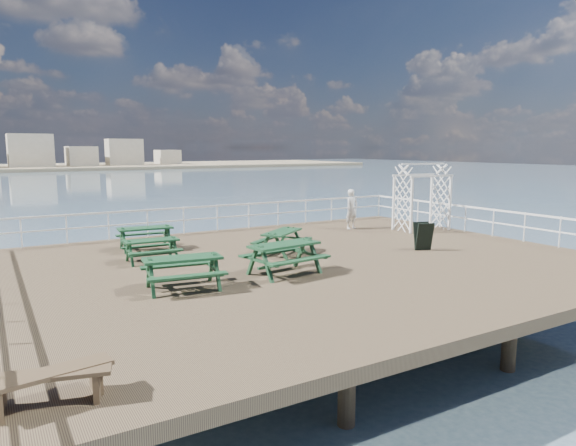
# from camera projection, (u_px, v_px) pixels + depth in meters

# --- Properties ---
(ground) EXTENTS (18.00, 14.00, 0.30)m
(ground) POSITION_uv_depth(u_px,v_px,m) (304.00, 266.00, 15.89)
(ground) COLOR brown
(ground) RESTS_ON ground
(sea_backdrop) EXTENTS (300.00, 300.00, 9.20)m
(sea_backdrop) POSITION_uv_depth(u_px,v_px,m) (74.00, 163.00, 136.38)
(sea_backdrop) COLOR #465F76
(sea_backdrop) RESTS_ON ground
(railing) EXTENTS (17.77, 13.76, 1.10)m
(railing) POSITION_uv_depth(u_px,v_px,m) (263.00, 223.00, 17.89)
(railing) COLOR white
(railing) RESTS_ON ground
(picnic_table_a) EXTENTS (1.67, 1.37, 0.78)m
(picnic_table_a) POSITION_uv_depth(u_px,v_px,m) (152.00, 246.00, 15.71)
(picnic_table_a) COLOR #163C20
(picnic_table_a) RESTS_ON ground
(picnic_table_b) EXTENTS (1.91, 1.58, 0.88)m
(picnic_table_b) POSITION_uv_depth(u_px,v_px,m) (145.00, 233.00, 17.60)
(picnic_table_b) COLOR #163C20
(picnic_table_b) RESTS_ON ground
(picnic_table_c) EXTENTS (2.28, 2.20, 0.87)m
(picnic_table_c) POSITION_uv_depth(u_px,v_px,m) (282.00, 237.00, 16.88)
(picnic_table_c) COLOR #163C20
(picnic_table_c) RESTS_ON ground
(picnic_table_d) EXTENTS (2.09, 1.78, 0.92)m
(picnic_table_d) POSITION_uv_depth(u_px,v_px,m) (183.00, 266.00, 12.64)
(picnic_table_d) COLOR #163C20
(picnic_table_d) RESTS_ON ground
(picnic_table_e) EXTENTS (2.20, 1.86, 0.98)m
(picnic_table_e) POSITION_uv_depth(u_px,v_px,m) (284.00, 252.00, 14.18)
(picnic_table_e) COLOR #163C20
(picnic_table_e) RESTS_ON ground
(flat_bench_near) EXTENTS (1.67, 0.79, 0.47)m
(flat_bench_near) POSITION_uv_depth(u_px,v_px,m) (49.00, 381.00, 6.95)
(flat_bench_near) COLOR brown
(flat_bench_near) RESTS_ON ground
(flat_bench_far) EXTENTS (1.71, 0.64, 0.48)m
(flat_bench_far) POSITION_uv_depth(u_px,v_px,m) (49.00, 380.00, 6.95)
(flat_bench_far) COLOR brown
(flat_bench_far) RESTS_ON ground
(trellis_arbor) EXTENTS (2.35, 1.36, 2.83)m
(trellis_arbor) POSITION_uv_depth(u_px,v_px,m) (422.00, 200.00, 21.78)
(trellis_arbor) COLOR white
(trellis_arbor) RESTS_ON ground
(sandwich_board) EXTENTS (0.69, 0.59, 0.97)m
(sandwich_board) POSITION_uv_depth(u_px,v_px,m) (423.00, 236.00, 17.51)
(sandwich_board) COLOR black
(sandwich_board) RESTS_ON ground
(person) EXTENTS (0.68, 0.50, 1.71)m
(person) POSITION_uv_depth(u_px,v_px,m) (352.00, 209.00, 22.07)
(person) COLOR silver
(person) RESTS_ON ground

